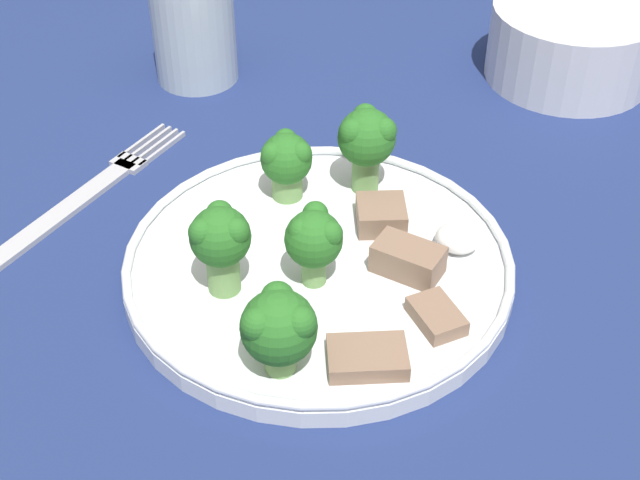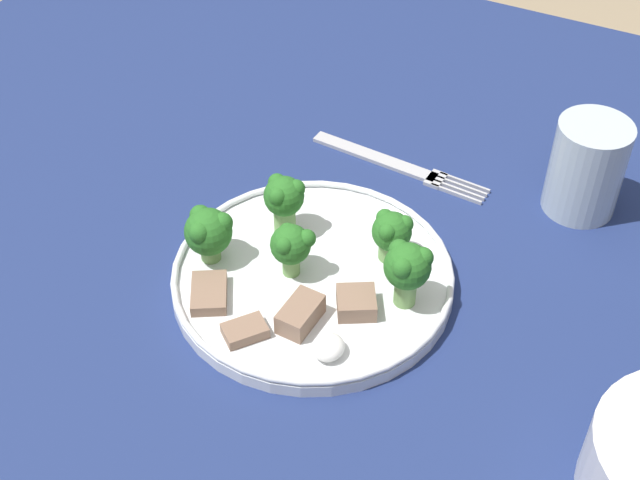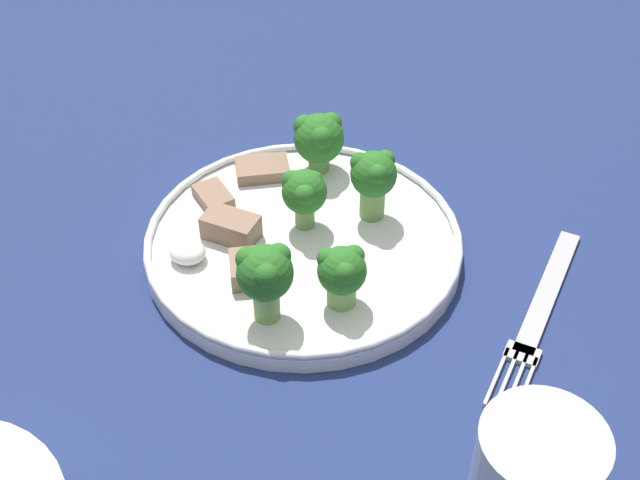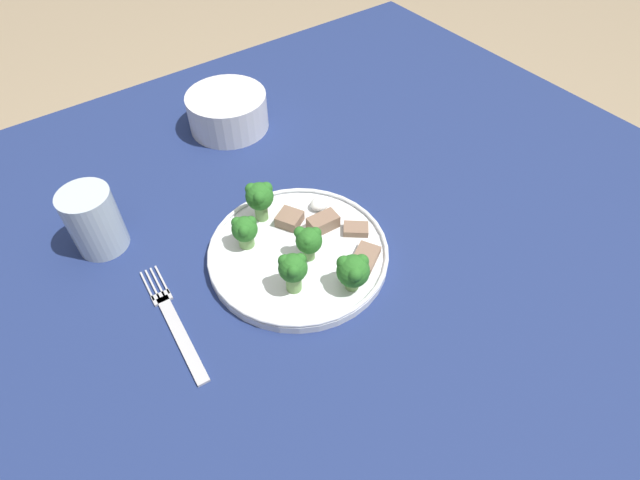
# 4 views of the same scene
# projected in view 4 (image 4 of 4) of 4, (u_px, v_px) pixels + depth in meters

# --- Properties ---
(ground_plane) EXTENTS (8.00, 8.00, 0.00)m
(ground_plane) POSITION_uv_depth(u_px,v_px,m) (330.00, 438.00, 1.23)
(ground_plane) COLOR #9E896B
(table) EXTENTS (1.21, 1.14, 0.71)m
(table) POSITION_uv_depth(u_px,v_px,m) (336.00, 283.00, 0.76)
(table) COLOR navy
(table) RESTS_ON ground_plane
(dinner_plate) EXTENTS (0.24, 0.24, 0.02)m
(dinner_plate) POSITION_uv_depth(u_px,v_px,m) (298.00, 252.00, 0.68)
(dinner_plate) COLOR white
(dinner_plate) RESTS_ON table
(fork) EXTENTS (0.03, 0.19, 0.00)m
(fork) POSITION_uv_depth(u_px,v_px,m) (174.00, 322.00, 0.61)
(fork) COLOR #B2B2B7
(fork) RESTS_ON table
(cream_bowl) EXTENTS (0.14, 0.14, 0.06)m
(cream_bowl) POSITION_uv_depth(u_px,v_px,m) (228.00, 112.00, 0.87)
(cream_bowl) COLOR silver
(cream_bowl) RESTS_ON table
(drinking_glass) EXTENTS (0.07, 0.07, 0.09)m
(drinking_glass) POSITION_uv_depth(u_px,v_px,m) (95.00, 223.00, 0.67)
(drinking_glass) COLOR #B2C1CC
(drinking_glass) RESTS_ON table
(broccoli_floret_near_rim_left) EXTENTS (0.04, 0.04, 0.06)m
(broccoli_floret_near_rim_left) POSITION_uv_depth(u_px,v_px,m) (260.00, 197.00, 0.69)
(broccoli_floret_near_rim_left) COLOR #709E56
(broccoli_floret_near_rim_left) RESTS_ON dinner_plate
(broccoli_floret_center_left) EXTENTS (0.04, 0.04, 0.05)m
(broccoli_floret_center_left) POSITION_uv_depth(u_px,v_px,m) (307.00, 239.00, 0.65)
(broccoli_floret_center_left) COLOR #709E56
(broccoli_floret_center_left) RESTS_ON dinner_plate
(broccoli_floret_back_left) EXTENTS (0.04, 0.04, 0.06)m
(broccoli_floret_back_left) POSITION_uv_depth(u_px,v_px,m) (293.00, 269.00, 0.61)
(broccoli_floret_back_left) COLOR #709E56
(broccoli_floret_back_left) RESTS_ON dinner_plate
(broccoli_floret_front_left) EXTENTS (0.04, 0.04, 0.05)m
(broccoli_floret_front_left) POSITION_uv_depth(u_px,v_px,m) (245.00, 230.00, 0.66)
(broccoli_floret_front_left) COLOR #709E56
(broccoli_floret_front_left) RESTS_ON dinner_plate
(broccoli_floret_center_back) EXTENTS (0.04, 0.04, 0.05)m
(broccoli_floret_center_back) POSITION_uv_depth(u_px,v_px,m) (353.00, 271.00, 0.61)
(broccoli_floret_center_back) COLOR #709E56
(broccoli_floret_center_back) RESTS_ON dinner_plate
(meat_slice_front_slice) EXTENTS (0.05, 0.05, 0.01)m
(meat_slice_front_slice) POSITION_uv_depth(u_px,v_px,m) (365.00, 257.00, 0.66)
(meat_slice_front_slice) COLOR #846651
(meat_slice_front_slice) RESTS_ON dinner_plate
(meat_slice_middle_slice) EXTENTS (0.04, 0.03, 0.02)m
(meat_slice_middle_slice) POSITION_uv_depth(u_px,v_px,m) (325.00, 221.00, 0.70)
(meat_slice_middle_slice) COLOR #846651
(meat_slice_middle_slice) RESTS_ON dinner_plate
(meat_slice_rear_slice) EXTENTS (0.04, 0.04, 0.01)m
(meat_slice_rear_slice) POSITION_uv_depth(u_px,v_px,m) (354.00, 228.00, 0.70)
(meat_slice_rear_slice) COLOR #846651
(meat_slice_rear_slice) RESTS_ON dinner_plate
(meat_slice_edge_slice) EXTENTS (0.04, 0.04, 0.02)m
(meat_slice_edge_slice) POSITION_uv_depth(u_px,v_px,m) (290.00, 219.00, 0.71)
(meat_slice_edge_slice) COLOR #846651
(meat_slice_edge_slice) RESTS_ON dinner_plate
(sauce_dollop) EXTENTS (0.03, 0.03, 0.02)m
(sauce_dollop) POSITION_uv_depth(u_px,v_px,m) (320.00, 204.00, 0.73)
(sauce_dollop) COLOR white
(sauce_dollop) RESTS_ON dinner_plate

